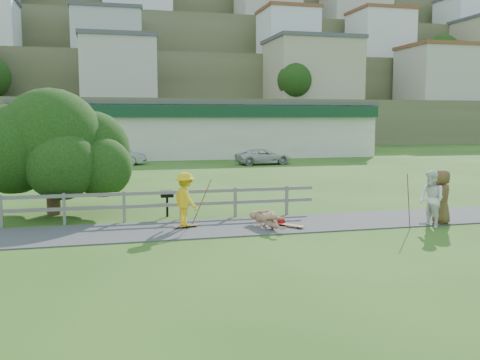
{
  "coord_description": "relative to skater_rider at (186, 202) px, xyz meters",
  "views": [
    {
      "loc": [
        -4.59,
        -15.56,
        3.63
      ],
      "look_at": [
        -0.15,
        2.0,
        1.53
      ],
      "focal_mm": 40.0,
      "sensor_mm": 36.0,
      "label": 1
    }
  ],
  "objects": [
    {
      "name": "car_silver",
      "position": [
        -1.51,
        25.41,
        -0.2
      ],
      "size": [
        4.43,
        2.62,
        1.38
      ],
      "primitive_type": "imported",
      "rotation": [
        0.0,
        0.0,
        1.27
      ],
      "color": "#929499",
      "rests_on": "ground"
    },
    {
      "name": "pole_rider",
      "position": [
        0.6,
        0.4,
        -0.03
      ],
      "size": [
        0.03,
        0.03,
        1.71
      ],
      "primitive_type": "cylinder",
      "color": "brown",
      "rests_on": "ground"
    },
    {
      "name": "strip_mall",
      "position": [
        6.08,
        33.25,
        1.69
      ],
      "size": [
        32.5,
        10.75,
        5.1
      ],
      "color": "beige",
      "rests_on": "ground"
    },
    {
      "name": "skater_fallen",
      "position": [
        2.6,
        -0.69,
        -0.56
      ],
      "size": [
        1.83,
        0.88,
        0.65
      ],
      "primitive_type": "imported",
      "rotation": [
        0.0,
        0.0,
        0.27
      ],
      "color": "tan",
      "rests_on": "ground"
    },
    {
      "name": "path",
      "position": [
        2.08,
        -0.19,
        -0.87
      ],
      "size": [
        34.0,
        3.0,
        0.04
      ],
      "primitive_type": "cube",
      "color": "#3D3D40",
      "rests_on": "ground"
    },
    {
      "name": "ground",
      "position": [
        2.08,
        -1.69,
        -0.89
      ],
      "size": [
        260.0,
        260.0,
        0.0
      ],
      "primitive_type": "plane",
      "color": "#295217",
      "rests_on": "ground"
    },
    {
      "name": "helmet",
      "position": [
        3.2,
        -0.34,
        -0.74
      ],
      "size": [
        0.29,
        0.29,
        0.29
      ],
      "primitive_type": "sphere",
      "color": "#A2080D",
      "rests_on": "ground"
    },
    {
      "name": "pole_spec_left",
      "position": [
        7.04,
        -1.9,
        0.04
      ],
      "size": [
        0.03,
        0.03,
        1.85
      ],
      "primitive_type": "cylinder",
      "color": "brown",
      "rests_on": "ground"
    },
    {
      "name": "longboard_rider",
      "position": [
        0.0,
        0.0,
        -0.84
      ],
      "size": [
        0.82,
        0.38,
        0.09
      ],
      "primitive_type": null,
      "rotation": [
        0.0,
        0.0,
        0.25
      ],
      "color": "brown",
      "rests_on": "ground"
    },
    {
      "name": "hillside",
      "position": [
        2.08,
        89.62,
        13.53
      ],
      "size": [
        220.0,
        67.0,
        47.5
      ],
      "color": "#4C5532",
      "rests_on": "ground"
    },
    {
      "name": "car_white",
      "position": [
        9.56,
        22.93,
        -0.28
      ],
      "size": [
        4.52,
        2.39,
        1.21
      ],
      "primitive_type": "imported",
      "rotation": [
        0.0,
        0.0,
        1.66
      ],
      "color": "beige",
      "rests_on": "ground"
    },
    {
      "name": "spectator_c",
      "position": [
        8.62,
        -1.41,
        0.05
      ],
      "size": [
        0.97,
        1.1,
        1.88
      ],
      "primitive_type": "imported",
      "rotation": [
        0.0,
        0.0,
        4.2
      ],
      "color": "brown",
      "rests_on": "ground"
    },
    {
      "name": "spectator_a",
      "position": [
        7.95,
        -1.81,
        0.07
      ],
      "size": [
        0.85,
        1.02,
        1.9
      ],
      "primitive_type": "imported",
      "rotation": [
        0.0,
        0.0,
        4.86
      ],
      "color": "white",
      "rests_on": "ground"
    },
    {
      "name": "fence",
      "position": [
        -2.54,
        1.61,
        -0.16
      ],
      "size": [
        15.05,
        0.1,
        1.1
      ],
      "color": "#605C54",
      "rests_on": "ground"
    },
    {
      "name": "skater_rider",
      "position": [
        0.0,
        0.0,
        0.0
      ],
      "size": [
        1.04,
        1.31,
        1.77
      ],
      "primitive_type": "imported",
      "rotation": [
        0.0,
        0.0,
        1.95
      ],
      "color": "yellow",
      "rests_on": "ground"
    },
    {
      "name": "longboard_fallen",
      "position": [
        3.4,
        -0.79,
        -0.83
      ],
      "size": [
        0.77,
        0.89,
        0.11
      ],
      "primitive_type": null,
      "rotation": [
        0.0,
        0.0,
        -0.91
      ],
      "color": "brown",
      "rests_on": "ground"
    },
    {
      "name": "bbq",
      "position": [
        -0.35,
        2.27,
        -0.4
      ],
      "size": [
        0.45,
        0.34,
        0.97
      ],
      "primitive_type": null,
      "rotation": [
        0.0,
        0.0,
        -0.0
      ],
      "color": "black",
      "rests_on": "ground"
    },
    {
      "name": "tree",
      "position": [
        -4.46,
        3.79,
        1.2
      ],
      "size": [
        6.19,
        6.19,
        4.17
      ],
      "primitive_type": null,
      "color": "black",
      "rests_on": "ground"
    }
  ]
}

